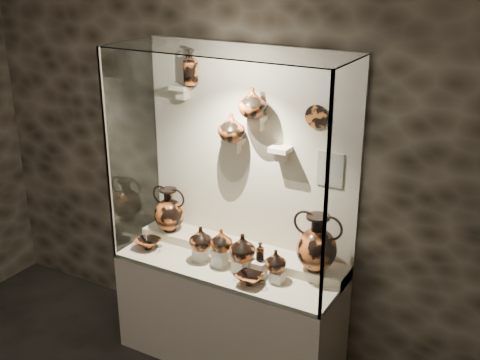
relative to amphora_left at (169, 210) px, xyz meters
name	(u,v)px	position (x,y,z in m)	size (l,w,h in m)	color
wall_back	(251,153)	(0.63, 0.18, 0.52)	(5.00, 0.02, 3.20)	#2A241A
plinth	(230,314)	(0.63, -0.14, -0.68)	(1.70, 0.60, 0.80)	beige
front_tier	(229,266)	(0.63, -0.14, -0.26)	(1.68, 0.58, 0.03)	beige
rear_tier	(241,252)	(0.63, 0.04, -0.23)	(1.70, 0.25, 0.10)	beige
back_panel	(250,154)	(0.63, 0.18, 0.52)	(1.70, 0.03, 1.60)	beige
glass_front	(205,179)	(0.63, -0.43, 0.52)	(1.70, 0.01, 1.60)	white
glass_left	(133,147)	(-0.22, -0.14, 0.52)	(0.01, 0.60, 1.60)	white
glass_right	(344,188)	(1.48, -0.14, 0.52)	(0.01, 0.60, 1.60)	white
glass_top	(228,50)	(0.63, -0.14, 1.32)	(1.70, 0.60, 0.01)	white
frame_post_left	(108,158)	(-0.21, -0.43, 0.52)	(0.02, 0.02, 1.60)	gray
frame_post_right	(326,204)	(1.47, -0.43, 0.52)	(0.02, 0.02, 1.60)	gray
pedestal_a	(200,254)	(0.41, -0.19, -0.20)	(0.09, 0.09, 0.10)	silver
pedestal_b	(220,257)	(0.58, -0.19, -0.18)	(0.09, 0.09, 0.13)	silver
pedestal_c	(240,265)	(0.75, -0.19, -0.20)	(0.09, 0.09, 0.09)	silver
pedestal_d	(260,269)	(0.91, -0.19, -0.19)	(0.09, 0.09, 0.12)	silver
pedestal_e	(277,276)	(1.05, -0.19, -0.21)	(0.09, 0.09, 0.08)	silver
bracket_ul	(181,87)	(0.08, 0.10, 0.97)	(0.14, 0.12, 0.04)	beige
bracket_ca	(233,141)	(0.53, 0.10, 0.62)	(0.14, 0.12, 0.04)	beige
bracket_cb	(258,118)	(0.73, 0.10, 0.82)	(0.10, 0.12, 0.04)	beige
bracket_cc	(280,149)	(0.91, 0.10, 0.62)	(0.14, 0.12, 0.04)	beige
amphora_left	(169,210)	(0.00, 0.00, 0.00)	(0.29, 0.29, 0.36)	#C45C25
amphora_right	(317,243)	(1.26, -0.01, 0.03)	(0.34, 0.34, 0.42)	#C45C25
jug_a	(201,238)	(0.43, -0.20, -0.06)	(0.17, 0.17, 0.18)	#C45C25
jug_b	(222,240)	(0.60, -0.19, -0.04)	(0.16, 0.16, 0.17)	#96401A
jug_c	(243,247)	(0.76, -0.17, -0.06)	(0.19, 0.19, 0.20)	#C45C25
jug_e	(276,260)	(1.03, -0.18, -0.09)	(0.15, 0.15, 0.16)	#C45C25
lekythos_small	(260,251)	(0.91, -0.17, -0.05)	(0.07, 0.07, 0.16)	#96401A
kylix_left	(148,243)	(-0.04, -0.24, -0.20)	(0.25, 0.21, 0.10)	#96401A
kylix_right	(250,278)	(0.90, -0.32, -0.20)	(0.24, 0.20, 0.10)	#C45C25
lekythos_tall	(191,66)	(0.18, 0.09, 1.14)	(0.12, 0.12, 0.30)	#C45C25
ovoid_vase_a	(232,127)	(0.54, 0.06, 0.74)	(0.20, 0.20, 0.20)	#96401A
ovoid_vase_b	(252,102)	(0.71, 0.05, 0.94)	(0.20, 0.20, 0.21)	#96401A
wall_plate	(317,117)	(1.15, 0.15, 0.88)	(0.16, 0.16, 0.02)	#AD5A22
info_placard	(330,170)	(1.26, 0.16, 0.52)	(0.18, 0.01, 0.24)	beige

